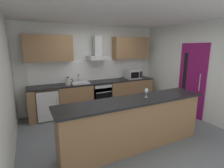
# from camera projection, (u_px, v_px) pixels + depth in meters

# --- Properties ---
(ground) EXTENTS (5.46, 4.63, 0.02)m
(ground) POSITION_uv_depth(u_px,v_px,m) (120.00, 129.00, 4.15)
(ground) COLOR slate
(ceiling) EXTENTS (5.46, 4.63, 0.02)m
(ceiling) POSITION_uv_depth(u_px,v_px,m) (121.00, 15.00, 3.60)
(ceiling) COLOR white
(wall_back) EXTENTS (5.46, 0.12, 2.60)m
(wall_back) POSITION_uv_depth(u_px,v_px,m) (92.00, 68.00, 5.51)
(wall_back) COLOR silver
(wall_back) RESTS_ON ground
(wall_left) EXTENTS (0.12, 4.63, 2.60)m
(wall_left) POSITION_uv_depth(u_px,v_px,m) (2.00, 86.00, 2.86)
(wall_left) COLOR silver
(wall_left) RESTS_ON ground
(wall_right) EXTENTS (0.12, 4.63, 2.60)m
(wall_right) POSITION_uv_depth(u_px,v_px,m) (191.00, 70.00, 4.88)
(wall_right) COLOR silver
(wall_right) RESTS_ON ground
(backsplash_tile) EXTENTS (3.79, 0.02, 0.66)m
(backsplash_tile) POSITION_uv_depth(u_px,v_px,m) (93.00, 70.00, 5.46)
(backsplash_tile) COLOR white
(counter_back) EXTENTS (3.92, 0.60, 0.90)m
(counter_back) POSITION_uv_depth(u_px,v_px,m) (97.00, 96.00, 5.35)
(counter_back) COLOR olive
(counter_back) RESTS_ON ground
(counter_island) EXTENTS (2.99, 0.64, 0.98)m
(counter_island) POSITION_uv_depth(u_px,v_px,m) (134.00, 123.00, 3.32)
(counter_island) COLOR olive
(counter_island) RESTS_ON ground
(upper_cabinets) EXTENTS (3.87, 0.32, 0.70)m
(upper_cabinets) POSITION_uv_depth(u_px,v_px,m) (94.00, 48.00, 5.18)
(upper_cabinets) COLOR olive
(side_door) EXTENTS (0.08, 0.85, 2.05)m
(side_door) POSITION_uv_depth(u_px,v_px,m) (192.00, 81.00, 4.79)
(side_door) COLOR #7A1456
(side_door) RESTS_ON ground
(oven) EXTENTS (0.60, 0.62, 0.80)m
(oven) POSITION_uv_depth(u_px,v_px,m) (100.00, 95.00, 5.37)
(oven) COLOR slate
(oven) RESTS_ON ground
(refrigerator) EXTENTS (0.58, 0.60, 0.85)m
(refrigerator) POSITION_uv_depth(u_px,v_px,m) (47.00, 104.00, 4.68)
(refrigerator) COLOR white
(refrigerator) RESTS_ON ground
(microwave) EXTENTS (0.50, 0.38, 0.30)m
(microwave) POSITION_uv_depth(u_px,v_px,m) (133.00, 74.00, 5.75)
(microwave) COLOR #B7BABC
(microwave) RESTS_ON counter_back
(sink) EXTENTS (0.50, 0.40, 0.26)m
(sink) POSITION_uv_depth(u_px,v_px,m) (80.00, 83.00, 5.00)
(sink) COLOR silver
(sink) RESTS_ON counter_back
(kettle) EXTENTS (0.29, 0.15, 0.24)m
(kettle) POSITION_uv_depth(u_px,v_px,m) (68.00, 81.00, 4.80)
(kettle) COLOR #B7BABC
(kettle) RESTS_ON counter_back
(range_hood) EXTENTS (0.62, 0.45, 0.72)m
(range_hood) POSITION_uv_depth(u_px,v_px,m) (98.00, 52.00, 5.20)
(range_hood) COLOR #B7BABC
(wine_glass) EXTENTS (0.08, 0.08, 0.18)m
(wine_glass) POSITION_uv_depth(u_px,v_px,m) (146.00, 91.00, 3.32)
(wine_glass) COLOR silver
(wine_glass) RESTS_ON counter_island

